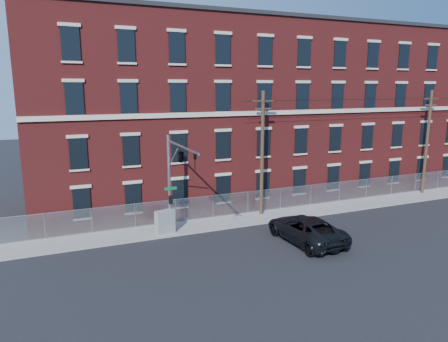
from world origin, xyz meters
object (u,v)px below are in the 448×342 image
utility_pole_near (262,151)px  utility_cabinet (165,222)px  traffic_signal_mast (178,165)px  pickup_truck (306,229)px

utility_pole_near → utility_cabinet: utility_pole_near is taller
utility_cabinet → traffic_signal_mast: bearing=-89.2°
pickup_truck → utility_cabinet: same height
pickup_truck → utility_pole_near: bearing=-92.5°
traffic_signal_mast → utility_pole_near: 8.70m
traffic_signal_mast → utility_pole_near: (8.00, 3.42, -0.05)m
pickup_truck → traffic_signal_mast: bearing=-23.3°
traffic_signal_mast → pickup_truck: bearing=-20.5°
traffic_signal_mast → utility_cabinet: (-0.48, 2.02, -4.44)m
utility_pole_near → pickup_truck: 7.82m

